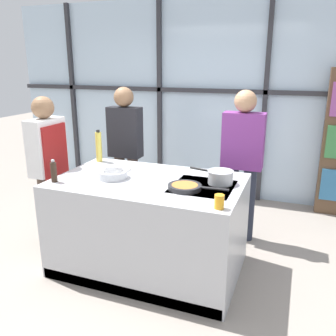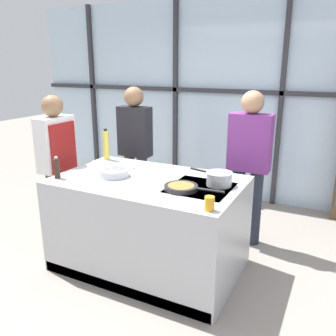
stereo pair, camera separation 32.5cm
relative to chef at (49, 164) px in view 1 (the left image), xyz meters
name	(u,v)px [view 1 (the left image)]	position (x,y,z in m)	size (l,w,h in m)	color
ground_plane	(150,266)	(1.17, -0.08, -0.91)	(18.00, 18.00, 0.00)	gray
back_window_wall	(210,100)	(1.17, 2.15, 0.50)	(6.40, 0.10, 2.80)	silver
demo_island	(149,224)	(1.17, -0.08, -0.46)	(1.71, 1.06, 0.89)	#B7BABF
chef	(49,164)	(0.00, 0.00, 0.00)	(0.23, 0.43, 1.60)	#47382D
spectator_far_left	(125,146)	(0.47, 0.82, 0.05)	(0.40, 0.23, 1.65)	#47382D
spectator_center_left	(242,158)	(1.87, 0.82, 0.03)	(0.43, 0.23, 1.66)	#232838
frying_pan	(186,187)	(1.57, -0.21, 0.01)	(0.51, 0.29, 0.04)	#232326
saucepan	(220,177)	(1.81, 0.04, 0.05)	(0.42, 0.23, 0.12)	silver
white_plate	(119,169)	(0.76, 0.11, -0.01)	(0.25, 0.25, 0.01)	white
mixing_bowl	(113,174)	(0.84, -0.15, 0.02)	(0.28, 0.28, 0.07)	silver
oil_bottle	(99,147)	(0.42, 0.32, 0.15)	(0.07, 0.07, 0.34)	#E0CC4C
pepper_grinder	(54,172)	(0.41, -0.43, 0.08)	(0.05, 0.05, 0.21)	#332319
juice_glass_near	(219,202)	(1.93, -0.51, 0.04)	(0.07, 0.07, 0.11)	orange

